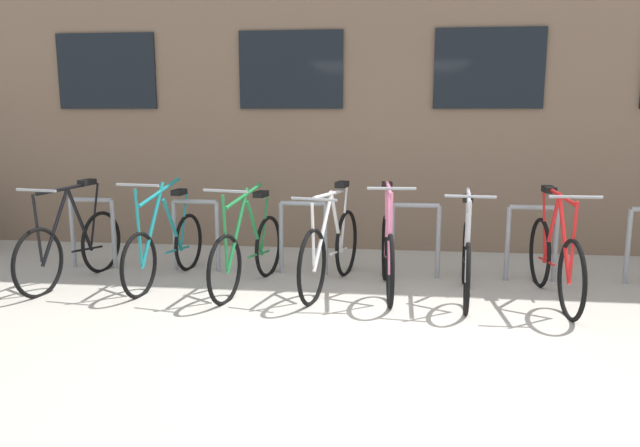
# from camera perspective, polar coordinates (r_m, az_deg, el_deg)

# --- Properties ---
(ground_plane) EXTENTS (42.00, 42.00, 0.00)m
(ground_plane) POSITION_cam_1_polar(r_m,az_deg,el_deg) (4.89, 5.56, -10.75)
(ground_plane) COLOR #B2ADA0
(storefront_building) EXTENTS (28.00, 6.90, 6.10)m
(storefront_building) POSITION_cam_1_polar(r_m,az_deg,el_deg) (11.27, 6.55, 16.91)
(storefront_building) COLOR #7A604C
(storefront_building) RESTS_ON ground
(bike_rack) EXTENTS (6.54, 0.05, 0.81)m
(bike_rack) POSITION_cam_1_polar(r_m,az_deg,el_deg) (6.60, 3.61, -0.78)
(bike_rack) COLOR gray
(bike_rack) RESTS_ON ground
(bicycle_silver) EXTENTS (0.44, 1.66, 1.06)m
(bicycle_silver) POSITION_cam_1_polar(r_m,az_deg,el_deg) (6.06, 13.39, -3.17)
(bicycle_silver) COLOR black
(bicycle_silver) RESTS_ON ground
(bicycle_pink) EXTENTS (0.44, 1.64, 1.11)m
(bicycle_pink) POSITION_cam_1_polar(r_m,az_deg,el_deg) (6.10, 6.27, -2.68)
(bicycle_pink) COLOR black
(bicycle_pink) RESTS_ON ground
(bicycle_black) EXTENTS (0.45, 1.66, 1.06)m
(bicycle_black) POSITION_cam_1_polar(r_m,az_deg,el_deg) (6.85, -22.00, -1.96)
(bicycle_black) COLOR black
(bicycle_black) RESTS_ON ground
(bicycle_red) EXTENTS (0.44, 1.74, 1.08)m
(bicycle_red) POSITION_cam_1_polar(r_m,az_deg,el_deg) (6.16, 20.91, -3.11)
(bicycle_red) COLOR black
(bicycle_red) RESTS_ON ground
(bicycle_teal) EXTENTS (0.44, 1.71, 1.10)m
(bicycle_teal) POSITION_cam_1_polar(r_m,az_deg,el_deg) (6.58, -14.12, -2.10)
(bicycle_teal) COLOR black
(bicycle_teal) RESTS_ON ground
(bicycle_green) EXTENTS (0.50, 1.68, 1.08)m
(bicycle_green) POSITION_cam_1_polar(r_m,az_deg,el_deg) (6.20, -6.66, -2.59)
(bicycle_green) COLOR black
(bicycle_green) RESTS_ON ground
(bicycle_white) EXTENTS (0.54, 1.78, 1.06)m
(bicycle_white) POSITION_cam_1_polar(r_m,az_deg,el_deg) (6.17, 1.01, -2.39)
(bicycle_white) COLOR black
(bicycle_white) RESTS_ON ground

